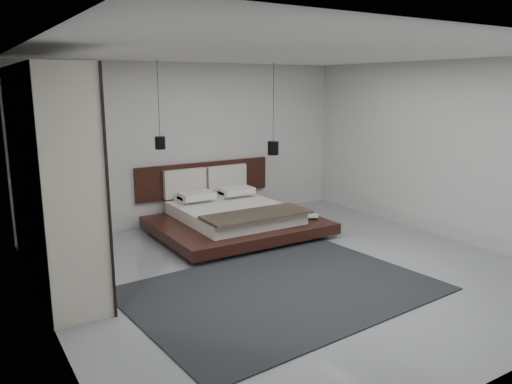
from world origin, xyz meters
TOP-DOWN VIEW (x-y plane):
  - floor at (0.00, 0.00)m, footprint 6.00×6.00m
  - ceiling at (0.00, 0.00)m, footprint 6.00×6.00m
  - wall_back at (0.00, 3.00)m, footprint 6.00×0.00m
  - wall_left at (-3.00, 0.00)m, footprint 0.00×6.00m
  - wall_right at (3.00, 0.00)m, footprint 0.00×6.00m
  - lattice_screen at (-2.95, 2.45)m, footprint 0.05×0.90m
  - bed at (0.21, 1.92)m, footprint 2.60×2.32m
  - book_lower at (1.28, 1.29)m, footprint 0.32×0.35m
  - book_upper at (1.26, 1.26)m, footprint 0.30×0.32m
  - pendant_left at (-0.86, 2.31)m, footprint 0.16×0.16m
  - pendant_right at (1.28, 2.31)m, footprint 0.20×0.20m
  - wardrobe at (-2.70, 1.15)m, footprint 0.63×2.69m
  - rug at (-0.48, -0.53)m, footprint 3.73×2.79m

SIDE VIEW (x-z plane):
  - floor at x=0.00m, z-range 0.00..0.00m
  - rug at x=-0.48m, z-range 0.00..0.02m
  - book_lower at x=1.28m, z-range 0.24..0.27m
  - bed at x=0.21m, z-range -0.25..0.80m
  - book_upper at x=1.26m, z-range 0.27..0.29m
  - lattice_screen at x=-2.95m, z-range 0.00..2.60m
  - pendant_right at x=1.28m, z-range 0.50..2.12m
  - wardrobe at x=-2.70m, z-range 0.00..2.64m
  - wall_back at x=0.00m, z-range -1.60..4.40m
  - wall_left at x=-3.00m, z-range -1.60..4.40m
  - wall_right at x=3.00m, z-range -1.60..4.40m
  - pendant_left at x=-0.86m, z-range 0.84..2.22m
  - ceiling at x=0.00m, z-range 2.80..2.80m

